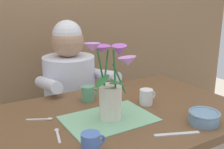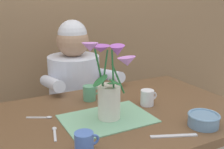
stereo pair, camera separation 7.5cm
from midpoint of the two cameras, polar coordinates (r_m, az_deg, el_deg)
name	(u,v)px [view 2 (the right image)]	position (r m, az deg, el deg)	size (l,w,h in m)	color
wood_panel_backdrop	(54,0)	(2.17, -11.12, 15.10)	(4.00, 0.10, 2.50)	brown
dining_table	(121,131)	(1.36, 3.58, -11.68)	(1.20, 0.80, 0.74)	brown
seated_person	(75,104)	(1.89, -6.57, -6.17)	(0.45, 0.47, 1.14)	#4C4C56
striped_placemat	(107,119)	(1.25, 0.73, -9.27)	(0.40, 0.28, 0.01)	#7AB289
flower_vase	(110,86)	(1.19, 1.32, -2.36)	(0.29, 0.22, 0.36)	silver
ceramic_bowl	(204,119)	(1.25, 20.33, -8.85)	(0.14, 0.14, 0.06)	#6689A8
dinner_knife	(174,136)	(1.14, 14.74, -12.38)	(0.19, 0.02, 0.01)	silver
ceramic_mug	(85,143)	(0.98, -3.56, -14.18)	(0.09, 0.07, 0.08)	#476BB7
coffee_cup	(90,93)	(1.45, -3.23, -3.90)	(0.09, 0.07, 0.08)	#569970
tea_cup	(147,98)	(1.40, 8.99, -4.83)	(0.09, 0.07, 0.08)	silver
spoon_0	(55,132)	(1.15, -10.11, -11.74)	(0.04, 0.12, 0.01)	silver
spoon_1	(43,117)	(1.29, -12.57, -8.78)	(0.11, 0.07, 0.01)	silver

